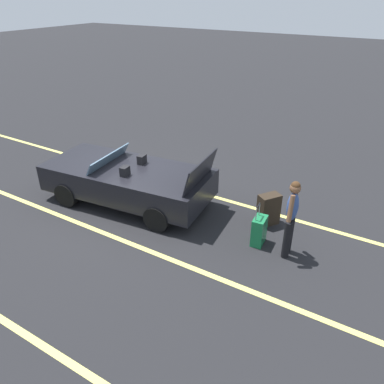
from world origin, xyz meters
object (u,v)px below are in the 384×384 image
object	(u,v)px
suitcase_large_black	(268,210)
suitcase_medium_bright	(259,231)
traveler_person	(291,215)
convertible_car	(121,179)

from	to	relation	value
suitcase_large_black	suitcase_medium_bright	size ratio (longest dim) A/B	0.80
suitcase_medium_bright	traveler_person	xyz separation A→B (m)	(-0.63, 0.05, 0.62)
suitcase_large_black	convertible_car	bearing A→B (deg)	48.01
suitcase_large_black	traveler_person	world-z (taller)	traveler_person
suitcase_medium_bright	traveler_person	distance (m)	0.88
suitcase_large_black	suitcase_medium_bright	world-z (taller)	suitcase_medium_bright
convertible_car	suitcase_large_black	distance (m)	3.65
traveler_person	convertible_car	bearing A→B (deg)	-5.93
convertible_car	traveler_person	distance (m)	4.29
suitcase_large_black	suitcase_medium_bright	xyz separation A→B (m)	(-0.11, 0.82, -0.06)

